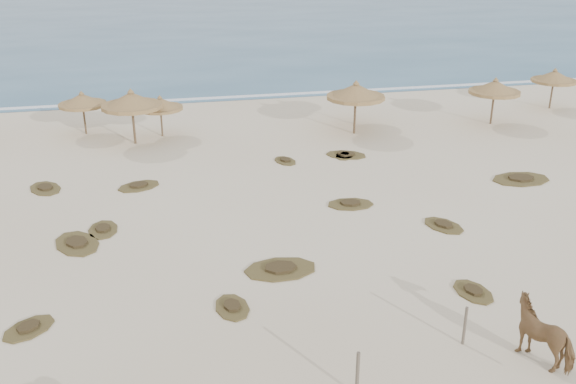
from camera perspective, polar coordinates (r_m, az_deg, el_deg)
name	(u,v)px	position (r m, az deg, el deg)	size (l,w,h in m)	color
ground	(261,284)	(22.13, -2.42, -8.15)	(160.00, 160.00, 0.00)	beige
ocean	(168,14)	(94.51, -10.59, 15.28)	(200.00, 100.00, 0.01)	#275277
foam_line	(198,99)	(46.29, -8.04, 8.18)	(70.00, 0.60, 0.01)	white
palapa_1	(82,101)	(39.22, -17.83, 7.75)	(3.26, 3.26, 2.58)	brown
palapa_2	(160,104)	(37.71, -11.30, 7.65)	(3.43, 3.43, 2.44)	brown
palapa_3	(131,101)	(36.54, -13.75, 7.87)	(3.48, 3.48, 3.15)	brown
palapa_4	(356,91)	(39.51, 6.06, 8.89)	(3.04, 3.04, 2.66)	brown
palapa_5	(356,92)	(37.55, 6.05, 8.82)	(4.02, 4.02, 3.19)	brown
palapa_6	(495,88)	(41.29, 17.91, 8.81)	(3.42, 3.42, 2.91)	brown
palapa_7	(554,77)	(46.40, 22.59, 9.42)	(3.77, 3.77, 2.73)	brown
horse	(546,333)	(19.56, 21.92, -11.55)	(0.92, 2.02, 1.71)	#946943
fence_post_near	(357,374)	(17.18, 6.20, -15.79)	(0.10, 0.10, 1.33)	brown
fence_post_far	(465,326)	(19.58, 15.44, -11.38)	(0.09, 0.09, 1.24)	brown
scrub_1	(77,243)	(25.96, -18.25, -4.34)	(2.35, 2.81, 0.16)	brown
scrub_2	(103,229)	(26.80, -16.12, -3.21)	(1.19, 1.81, 0.16)	brown
scrub_3	(350,204)	(28.21, 5.57, -1.05)	(2.16, 1.51, 0.16)	brown
scrub_4	(443,225)	(26.86, 13.65, -2.89)	(1.84, 2.17, 0.16)	brown
scrub_5	(521,179)	(32.85, 19.98, 1.11)	(2.96, 1.99, 0.16)	brown
scrub_6	(45,188)	(31.83, -20.77, 0.32)	(2.02, 2.37, 0.16)	brown
scrub_7	(346,155)	(34.35, 5.18, 3.33)	(2.55, 2.20, 0.16)	brown
scrub_9	(280,269)	(22.91, -0.68, -6.84)	(2.68, 1.78, 0.16)	brown
scrub_10	(345,155)	(34.22, 5.07, 3.26)	(1.56, 1.74, 0.16)	brown
scrub_11	(29,328)	(21.31, -22.06, -11.15)	(1.97, 1.94, 0.16)	brown
scrub_12	(473,291)	(22.45, 16.14, -8.48)	(1.34, 1.83, 0.16)	brown
scrub_13	(139,186)	(30.83, -13.12, 0.54)	(2.38, 2.01, 0.16)	brown
scrub_14	(232,307)	(20.86, -4.99, -10.14)	(1.25, 1.76, 0.16)	brown
scrub_15	(285,161)	(33.31, -0.25, 2.81)	(1.36, 1.73, 0.16)	brown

